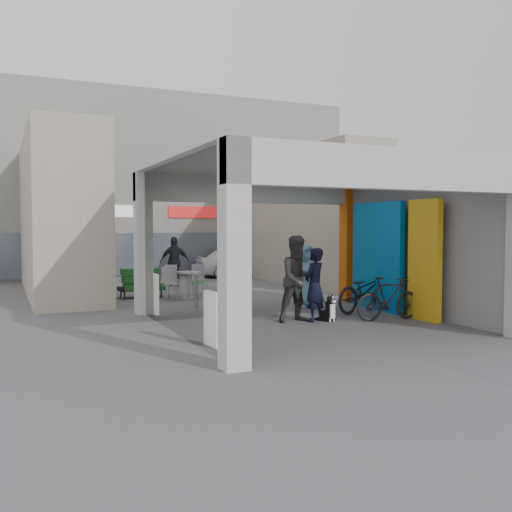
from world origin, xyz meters
name	(u,v)px	position (x,y,z in m)	size (l,w,h in m)	color
ground	(288,318)	(0.00, 0.00, 0.00)	(90.00, 90.00, 0.00)	#55555A
arcade_canopy	(327,221)	(0.54, -0.82, 2.30)	(6.40, 6.45, 6.40)	#B9B9B4
far_building	(148,187)	(0.00, 13.99, 3.99)	(18.00, 4.08, 8.00)	white
plaza_bldg_left	(58,216)	(-4.50, 7.50, 2.50)	(2.00, 9.00, 5.00)	#A69E8A
plaza_bldg_right	(303,218)	(4.50, 7.50, 2.50)	(2.00, 9.00, 5.00)	#A69E8A
bollard_left	(196,290)	(-1.46, 2.57, 0.46)	(0.09, 0.09, 0.92)	#909398
bollard_center	(250,290)	(0.05, 2.40, 0.41)	(0.09, 0.09, 0.81)	#909398
bollard_right	(301,288)	(1.58, 2.27, 0.41)	(0.09, 0.09, 0.82)	#909398
advert_board_near	(212,319)	(-2.75, -2.29, 0.51)	(0.14, 0.56, 1.00)	silver
advert_board_far	(155,293)	(-2.75, 1.94, 0.51)	(0.12, 0.55, 1.00)	silver
cafe_set	(182,286)	(-1.17, 4.86, 0.34)	(1.60, 1.30, 0.97)	#AAAAAF
produce_stand	(141,286)	(-2.32, 5.31, 0.35)	(1.34, 0.72, 0.88)	black
crate_stack	(198,277)	(0.55, 8.46, 0.28)	(0.56, 0.51, 0.56)	#17511A
border_collie	(329,311)	(0.63, -0.82, 0.25)	(0.23, 0.45, 0.63)	black
man_with_dog	(315,285)	(0.31, -0.69, 0.84)	(0.62, 0.40, 1.69)	black
man_back_turned	(298,279)	(-0.03, -0.55, 0.98)	(0.96, 0.74, 1.97)	#434446
man_elderly	(305,276)	(1.22, 1.37, 0.85)	(0.83, 0.54, 1.70)	#639EC1
man_crates	(175,261)	(-0.45, 8.12, 0.90)	(1.05, 0.44, 1.80)	black
bicycle_front	(365,291)	(2.23, 0.07, 0.54)	(0.72, 2.07, 1.09)	black
bicycle_rear	(389,298)	(1.97, -1.25, 0.51)	(0.48, 1.69, 1.02)	black
white_van	(239,262)	(3.18, 10.74, 0.65)	(1.53, 3.81, 1.30)	white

